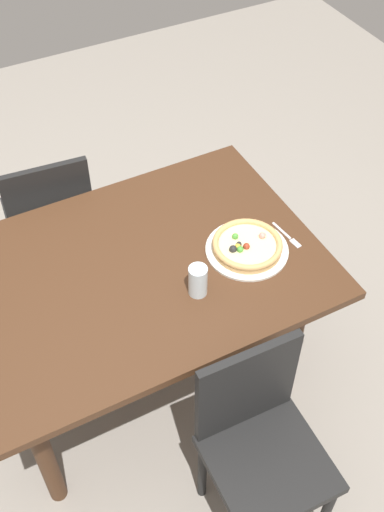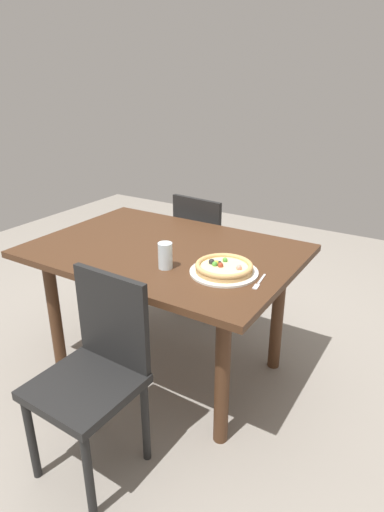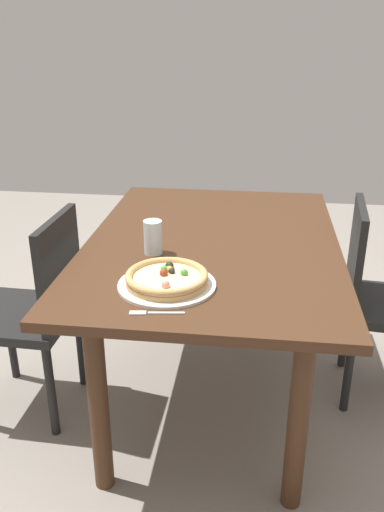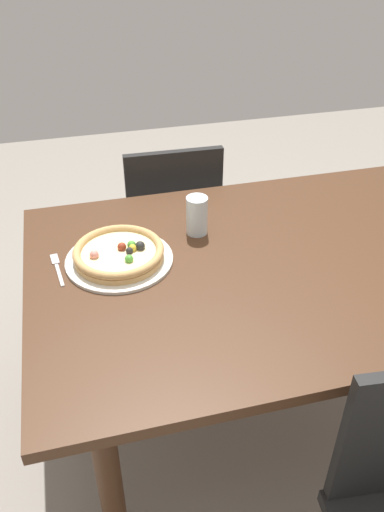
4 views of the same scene
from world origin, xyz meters
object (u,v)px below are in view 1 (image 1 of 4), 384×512
object	(u,v)px
dining_table	(137,286)
fork	(288,237)
pizza	(247,245)
drinking_glass	(198,281)
chair_near	(51,218)
plate	(247,250)
chair_far	(260,442)

from	to	relation	value
dining_table	fork	distance (m)	0.63
pizza	drinking_glass	distance (m)	0.29
dining_table	pizza	bearing A→B (deg)	165.11
dining_table	pizza	size ratio (longest dim) A/B	5.18
chair_near	drinking_glass	distance (m)	1.03
dining_table	chair_near	bearing A→B (deg)	-78.47
plate	drinking_glass	world-z (taller)	drinking_glass
dining_table	fork	world-z (taller)	fork
chair_far	drinking_glass	size ratio (longest dim) A/B	6.89
chair_far	pizza	bearing A→B (deg)	-113.52
dining_table	chair_far	world-z (taller)	chair_far
pizza	dining_table	bearing A→B (deg)	-14.89
chair_near	pizza	bearing A→B (deg)	-49.88
dining_table	drinking_glass	size ratio (longest dim) A/B	11.03
dining_table	plate	bearing A→B (deg)	165.11
drinking_glass	plate	bearing A→B (deg)	-160.07
dining_table	chair_near	world-z (taller)	chair_near
chair_far	dining_table	bearing A→B (deg)	-77.04
plate	fork	size ratio (longest dim) A/B	1.95
chair_near	dining_table	bearing A→B (deg)	-72.95
pizza	chair_far	bearing A→B (deg)	64.81
dining_table	drinking_glass	xyz separation A→B (m)	(-0.16, 0.21, 0.17)
chair_near	fork	size ratio (longest dim) A/B	5.32
fork	plate	bearing A→B (deg)	-101.10
fork	chair_near	bearing A→B (deg)	-144.96
dining_table	fork	size ratio (longest dim) A/B	8.52
pizza	fork	distance (m)	0.19
chair_far	plate	size ratio (longest dim) A/B	2.72
chair_far	fork	distance (m)	0.80
plate	dining_table	bearing A→B (deg)	-14.89
dining_table	drinking_glass	bearing A→B (deg)	126.75
drinking_glass	chair_near	bearing A→B (deg)	-71.86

